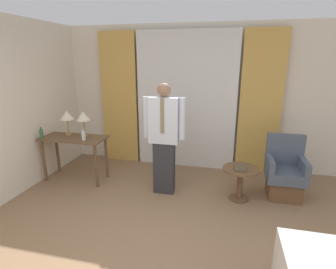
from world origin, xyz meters
TOP-DOWN VIEW (x-y plane):
  - wall_back at (0.00, 3.10)m, footprint 10.00×0.06m
  - curtain_sheer_center at (0.00, 2.97)m, footprint 1.88×0.06m
  - curtain_drape_left at (-1.35, 2.97)m, footprint 0.73×0.06m
  - curtain_drape_right at (1.35, 2.97)m, footprint 0.73×0.06m
  - desk at (-1.77, 1.91)m, footprint 1.11×0.50m
  - table_lamp_left at (-1.93, 2.02)m, footprint 0.24×0.24m
  - table_lamp_right at (-1.61, 2.02)m, footprint 0.24×0.24m
  - bottle_near_edge at (-1.50, 1.80)m, footprint 0.07×0.07m
  - bottle_by_lamp at (-2.24, 1.73)m, footprint 0.06×0.06m
  - person at (-0.14, 1.82)m, footprint 0.65×0.21m
  - armchair at (1.71, 2.13)m, footprint 0.56×0.56m
  - side_table at (1.04, 1.85)m, footprint 0.54×0.54m
  - book at (1.02, 1.84)m, footprint 0.17×0.25m

SIDE VIEW (x-z plane):
  - side_table at x=1.04m, z-range 0.09..0.60m
  - armchair at x=1.71m, z-range -0.12..0.83m
  - book at x=1.02m, z-range 0.51..0.54m
  - desk at x=-1.77m, z-range 0.25..1.03m
  - bottle_near_edge at x=-1.50m, z-range 0.76..0.95m
  - bottle_by_lamp at x=-2.24m, z-range 0.76..0.96m
  - person at x=-0.14m, z-range 0.08..1.82m
  - table_lamp_left at x=-1.93m, z-range 0.90..1.34m
  - table_lamp_right at x=-1.61m, z-range 0.90..1.34m
  - curtain_drape_left at x=-1.35m, z-range 0.00..2.58m
  - curtain_drape_right at x=1.35m, z-range 0.00..2.58m
  - curtain_sheer_center at x=0.00m, z-range 0.00..2.58m
  - wall_back at x=0.00m, z-range 0.00..2.70m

